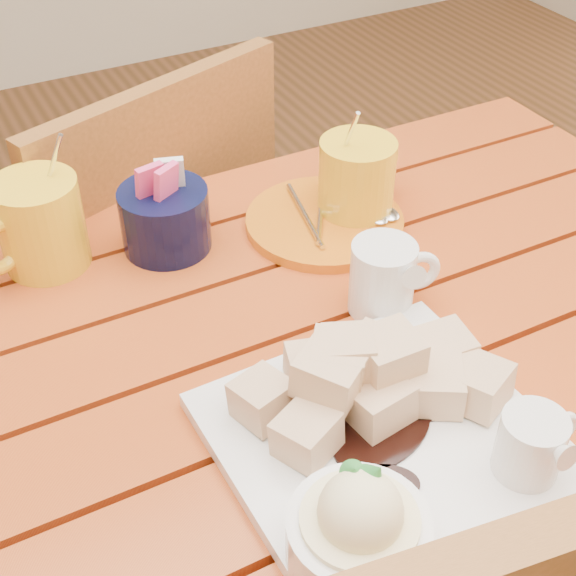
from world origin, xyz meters
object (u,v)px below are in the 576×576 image
orange_saucer (326,221)px  chair_far (137,285)px  coffee_mug_right (358,178)px  dessert_plate (383,443)px  coffee_mug_left (38,224)px  table (297,446)px

orange_saucer → chair_far: size_ratio=0.23×
chair_far → orange_saucer: bearing=98.5°
coffee_mug_right → orange_saucer: 0.07m
dessert_plate → coffee_mug_left: 0.47m
table → coffee_mug_right: size_ratio=7.58×
coffee_mug_right → orange_saucer: coffee_mug_right is taller
coffee_mug_left → orange_saucer: bearing=-39.7°
table → orange_saucer: bearing=53.9°
table → dessert_plate: 0.20m
coffee_mug_right → chair_far: 0.49m
coffee_mug_left → chair_far: bearing=30.5°
table → orange_saucer: 0.29m
coffee_mug_right → orange_saucer: (-0.05, -0.00, -0.05)m
orange_saucer → chair_far: bearing=118.0°
table → orange_saucer: orange_saucer is taller
table → coffee_mug_right: (0.20, 0.22, 0.16)m
chair_far → coffee_mug_right: bearing=105.1°
chair_far → coffee_mug_left: bearing=36.0°
coffee_mug_left → coffee_mug_right: coffee_mug_left is taller
coffee_mug_left → orange_saucer: coffee_mug_left is taller
table → dessert_plate: dessert_plate is taller
dessert_plate → coffee_mug_right: size_ratio=1.83×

